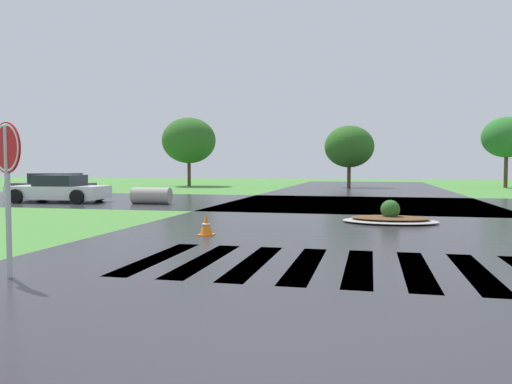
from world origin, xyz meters
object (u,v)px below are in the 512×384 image
car_dark_suv (52,185)px  drainage_pipe_stack (151,196)px  stop_sign (7,163)px  median_island (390,218)px  traffic_cone (206,226)px  car_blue_compact (59,190)px

car_dark_suv → drainage_pipe_stack: car_dark_suv is taller
stop_sign → car_dark_suv: 21.93m
median_island → traffic_cone: (-4.43, -3.73, 0.09)m
median_island → drainage_pipe_stack: drainage_pipe_stack is taller
car_dark_suv → drainage_pipe_stack: 9.12m
stop_sign → traffic_cone: stop_sign is taller
median_island → car_dark_suv: bearing=152.2°
stop_sign → car_blue_compact: size_ratio=0.52×
median_island → drainage_pipe_stack: bearing=152.7°
stop_sign → car_blue_compact: 16.49m
car_blue_compact → drainage_pipe_stack: bearing=176.2°
drainage_pipe_stack → traffic_cone: bearing=-58.0°
stop_sign → median_island: (5.84, 8.72, -1.58)m
stop_sign → traffic_cone: size_ratio=4.63×
car_blue_compact → car_dark_suv: (-3.39, 4.29, 0.02)m
car_blue_compact → drainage_pipe_stack: 4.63m
drainage_pipe_stack → traffic_cone: drainage_pipe_stack is taller
car_dark_suv → drainage_pipe_stack: (8.01, -4.34, -0.24)m
stop_sign → drainage_pipe_stack: bearing=129.5°
stop_sign → traffic_cone: 5.40m
drainage_pipe_stack → traffic_cone: (5.55, -8.88, -0.13)m
drainage_pipe_stack → traffic_cone: 10.47m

